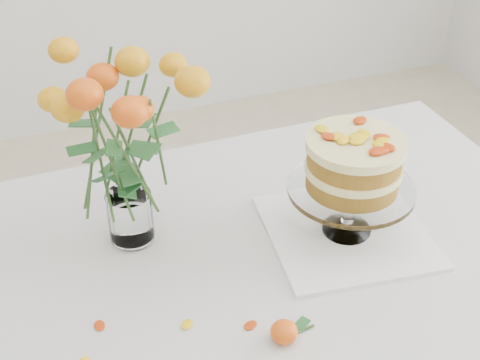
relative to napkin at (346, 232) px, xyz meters
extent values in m
cube|color=tan|center=(-0.25, -0.02, -0.03)|extent=(1.40, 0.90, 0.04)
cylinder|color=tan|center=(0.37, 0.35, -0.41)|extent=(0.06, 0.06, 0.71)
cube|color=silver|center=(-0.25, -0.02, -0.01)|extent=(1.42, 0.92, 0.01)
cube|color=silver|center=(-0.25, 0.44, -0.11)|extent=(1.42, 0.01, 0.20)
cube|color=white|center=(0.00, 0.00, 0.00)|extent=(0.34, 0.34, 0.01)
cylinder|color=white|center=(0.00, 0.00, 0.06)|extent=(0.02, 0.02, 0.08)
cylinder|color=white|center=(0.00, 0.00, 0.11)|extent=(0.25, 0.25, 0.01)
cylinder|color=#8E6020|center=(0.00, 0.00, 0.13)|extent=(0.22, 0.22, 0.04)
cylinder|color=#FFE8A4|center=(0.00, 0.00, 0.16)|extent=(0.23, 0.23, 0.02)
cylinder|color=#8E6020|center=(0.00, 0.00, 0.18)|extent=(0.22, 0.22, 0.04)
cylinder|color=#FFE8A4|center=(0.00, 0.00, 0.21)|extent=(0.24, 0.24, 0.02)
cylinder|color=white|center=(-0.40, 0.13, 0.00)|extent=(0.07, 0.07, 0.01)
cylinder|color=white|center=(-0.40, 0.13, 0.05)|extent=(0.09, 0.09, 0.10)
ellipsoid|color=#E1550A|center=(-0.23, -0.21, 0.01)|extent=(0.05, 0.05, 0.04)
cylinder|color=#315522|center=(-0.20, -0.21, 0.00)|extent=(0.06, 0.01, 0.00)
ellipsoid|color=yellow|center=(-0.37, -0.12, 0.00)|extent=(0.03, 0.02, 0.00)
ellipsoid|color=yellow|center=(-0.27, -0.16, 0.00)|extent=(0.03, 0.02, 0.00)
ellipsoid|color=yellow|center=(-0.23, -0.20, 0.00)|extent=(0.03, 0.02, 0.00)
ellipsoid|color=yellow|center=(-0.51, -0.07, 0.00)|extent=(0.03, 0.02, 0.00)
camera|label=1|loc=(-0.57, -0.90, 0.84)|focal=50.00mm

